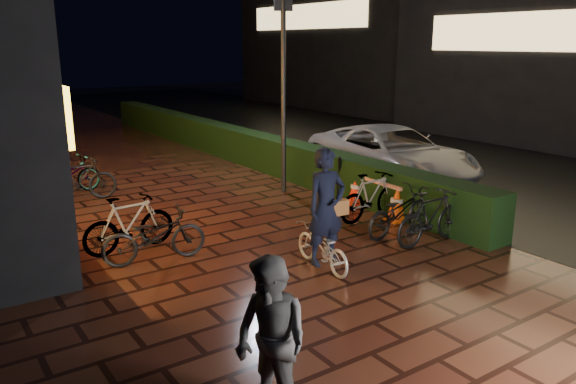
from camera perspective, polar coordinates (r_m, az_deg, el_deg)
ground at (r=10.13m, az=0.23°, el=-6.16°), size 80.00×80.00×0.00m
asphalt_road at (r=19.57m, az=13.72°, el=3.80°), size 11.00×60.00×0.01m
hedge at (r=18.27m, az=-5.57°, el=4.97°), size 0.70×20.00×1.00m
bystander_person at (r=5.62m, az=-1.73°, el=-14.90°), size 0.77×0.92×1.71m
van at (r=15.42m, az=10.42°, el=3.83°), size 2.81×5.41×1.46m
lamp_post_hedge at (r=13.76m, az=-0.47°, el=10.45°), size 0.44×0.21×4.66m
lamp_post_sf at (r=14.34m, az=-23.39°, el=9.69°), size 0.45×0.20×4.78m
cyclist at (r=9.16m, az=3.70°, el=-3.44°), size 0.76×1.46×2.05m
traffic_barrier at (r=12.51m, az=8.92°, el=-0.41°), size 0.56×1.85×0.75m
cart_assembly at (r=13.63m, az=5.52°, el=1.76°), size 0.69×0.59×1.08m
parked_bikes_storefront at (r=12.27m, az=-18.46°, el=-0.75°), size 2.00×6.31×1.03m
parked_bikes_hedge at (r=11.24m, az=11.21°, el=-1.61°), size 1.97×2.24×1.03m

